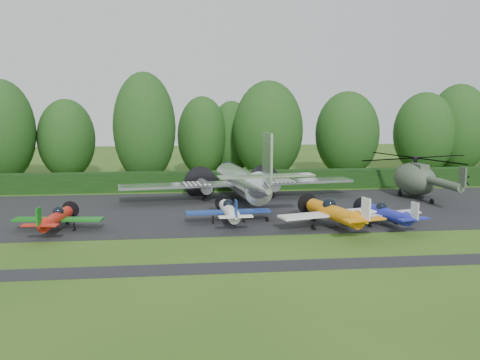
{
  "coord_description": "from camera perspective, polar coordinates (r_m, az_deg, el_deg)",
  "views": [
    {
      "loc": [
        -4.89,
        -34.78,
        9.21
      ],
      "look_at": [
        0.36,
        10.87,
        2.5
      ],
      "focal_mm": 40.0,
      "sensor_mm": 36.0,
      "label": 1
    }
  ],
  "objects": [
    {
      "name": "taxiway_verge",
      "position": [
        30.61,
        2.98,
        -9.21
      ],
      "size": [
        70.0,
        2.0,
        0.0
      ],
      "primitive_type": "cube",
      "color": "black",
      "rests_on": "ground"
    },
    {
      "name": "apron",
      "position": [
        45.98,
        -0.32,
        -3.24
      ],
      "size": [
        70.0,
        18.0,
        0.01
      ],
      "primitive_type": "cube",
      "color": "black",
      "rests_on": "ground"
    },
    {
      "name": "tree_7",
      "position": [
        73.1,
        19.08,
        4.74
      ],
      "size": [
        7.93,
        7.93,
        10.51
      ],
      "color": "black",
      "rests_on": "ground"
    },
    {
      "name": "ground",
      "position": [
        36.31,
        1.41,
        -6.39
      ],
      "size": [
        160.0,
        160.0,
        0.0
      ],
      "primitive_type": "plane",
      "color": "#284C15",
      "rests_on": "ground"
    },
    {
      "name": "tree_0",
      "position": [
        67.23,
        -4.03,
        4.67
      ],
      "size": [
        6.25,
        6.25,
        9.97
      ],
      "color": "black",
      "rests_on": "ground"
    },
    {
      "name": "light_plane_white",
      "position": [
        40.59,
        -1.16,
        -3.3
      ],
      "size": [
        6.52,
        6.85,
        2.5
      ],
      "rotation": [
        0.0,
        0.0,
        -0.05
      ],
      "color": "white",
      "rests_on": "ground"
    },
    {
      "name": "tree_10",
      "position": [
        67.26,
        -24.06,
        4.78
      ],
      "size": [
        7.45,
        7.45,
        11.85
      ],
      "color": "black",
      "rests_on": "ground"
    },
    {
      "name": "transport_plane",
      "position": [
        49.04,
        0.22,
        -0.16
      ],
      "size": [
        22.3,
        17.1,
        7.15
      ],
      "rotation": [
        0.0,
        0.0,
        -0.12
      ],
      "color": "silver",
      "rests_on": "ground"
    },
    {
      "name": "tree_8",
      "position": [
        64.24,
        3.02,
        5.33
      ],
      "size": [
        8.32,
        8.32,
        11.79
      ],
      "color": "black",
      "rests_on": "ground"
    },
    {
      "name": "hedgerow",
      "position": [
        56.75,
        -1.53,
        -1.04
      ],
      "size": [
        90.0,
        1.6,
        2.0
      ],
      "primitive_type": "cube",
      "color": "black",
      "rests_on": "ground"
    },
    {
      "name": "light_plane_red",
      "position": [
        40.29,
        -19.04,
        -3.89
      ],
      "size": [
        6.35,
        6.67,
        2.44
      ],
      "rotation": [
        0.0,
        0.0,
        0.12
      ],
      "color": "#B61C10",
      "rests_on": "ground"
    },
    {
      "name": "tree_1",
      "position": [
        68.05,
        11.37,
        4.83
      ],
      "size": [
        7.91,
        7.91,
        10.57
      ],
      "color": "black",
      "rests_on": "ground"
    },
    {
      "name": "tree_4",
      "position": [
        67.96,
        -18.02,
        4.18
      ],
      "size": [
        6.83,
        6.83,
        9.62
      ],
      "color": "black",
      "rests_on": "ground"
    },
    {
      "name": "tree_11",
      "position": [
        68.7,
        -0.91,
        4.53
      ],
      "size": [
        5.63,
        5.63,
        9.4
      ],
      "color": "black",
      "rests_on": "ground"
    },
    {
      "name": "light_plane_blue",
      "position": [
        41.15,
        15.28,
        -3.46
      ],
      "size": [
        6.4,
        6.73,
        2.46
      ],
      "rotation": [
        0.0,
        0.0,
        -0.27
      ],
      "color": "#1A209C",
      "rests_on": "ground"
    },
    {
      "name": "tree_3",
      "position": [
        75.64,
        22.27,
        5.09
      ],
      "size": [
        7.9,
        7.9,
        11.59
      ],
      "color": "black",
      "rests_on": "ground"
    },
    {
      "name": "light_plane_orange",
      "position": [
        39.43,
        9.99,
        -3.44
      ],
      "size": [
        7.93,
        8.34,
        3.05
      ],
      "rotation": [
        0.0,
        0.0,
        -0.27
      ],
      "color": "orange",
      "rests_on": "ground"
    },
    {
      "name": "tree_9",
      "position": [
        62.37,
        -10.17,
        5.52
      ],
      "size": [
        7.14,
        7.14,
        12.66
      ],
      "color": "black",
      "rests_on": "ground"
    },
    {
      "name": "helicopter",
      "position": [
        54.17,
        18.18,
        0.41
      ],
      "size": [
        12.49,
        14.63,
        4.02
      ],
      "rotation": [
        0.0,
        0.0,
        -0.06
      ],
      "color": "#3E4A38",
      "rests_on": "ground"
    }
  ]
}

